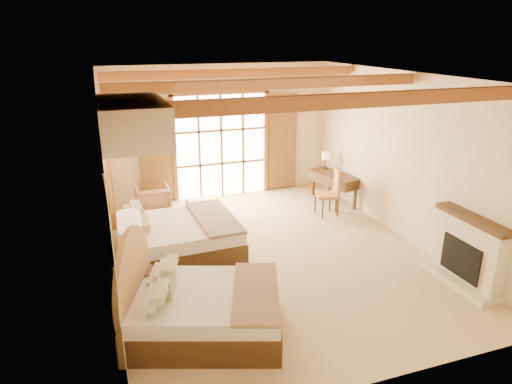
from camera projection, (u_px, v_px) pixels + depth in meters
name	position (u px, v px, depth m)	size (l,w,h in m)	color
floor	(271.00, 253.00, 8.45)	(7.00, 7.00, 0.00)	#CBB586
wall_back	(220.00, 132.00, 11.05)	(5.50, 5.50, 0.00)	beige
wall_left	(107.00, 187.00, 7.08)	(7.00, 7.00, 0.00)	beige
wall_right	(405.00, 157.00, 8.77)	(7.00, 7.00, 0.00)	beige
ceiling	(273.00, 76.00, 7.40)	(7.00, 7.00, 0.00)	#AC6A3B
ceiling_beams	(273.00, 84.00, 7.44)	(5.39, 4.60, 0.18)	#9C5533
french_doors	(221.00, 147.00, 11.11)	(3.95, 0.08, 2.60)	white
fireplace	(467.00, 254.00, 7.29)	(0.46, 1.40, 1.16)	beige
painting	(111.00, 192.00, 6.37)	(0.06, 0.95, 0.75)	#EEA848
canopy_valance	(133.00, 121.00, 4.96)	(0.70, 1.40, 0.45)	beige
bed_near	(195.00, 308.00, 6.06)	(2.45, 2.07, 1.31)	#462919
bed_far	(165.00, 237.00, 8.08)	(2.29, 1.77, 1.47)	#462919
nightstand	(137.00, 289.00, 6.69)	(0.52, 0.52, 0.62)	#462919
floor_lamp	(130.00, 228.00, 6.37)	(0.32, 0.32, 1.51)	#3E291C
armchair	(153.00, 200.00, 10.17)	(0.71, 0.73, 0.66)	#A07353
ottoman	(204.00, 210.00, 9.92)	(0.60, 0.60, 0.43)	tan
desk	(334.00, 187.00, 10.92)	(0.92, 1.42, 0.71)	#462919
desk_chair	(328.00, 201.00, 10.17)	(0.59, 0.58, 1.06)	#B9804E
desk_lamp	(326.00, 156.00, 11.16)	(0.20, 0.20, 0.40)	#3E291C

